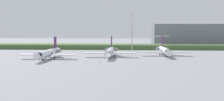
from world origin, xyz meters
TOP-DOWN VIEW (x-y plane):
  - ground_plane at (0.00, 30.00)m, footprint 500.00×500.00m
  - grass_berm at (0.00, 69.34)m, footprint 320.00×20.00m
  - regional_jet_nearest at (-25.75, 6.35)m, footprint 22.81×31.00m
  - regional_jet_second at (-0.98, 15.62)m, footprint 22.81×31.00m
  - regional_jet_third at (23.70, 23.87)m, footprint 22.81×31.00m
  - antenna_mast at (8.92, 54.97)m, footprint 4.40×0.50m
  - distant_hangar at (53.79, 98.89)m, footprint 59.04×28.53m
  - safety_cone_front_marker at (-3.38, -5.20)m, footprint 0.44×0.44m
  - safety_cone_mid_marker at (-0.19, -4.69)m, footprint 0.44×0.44m

SIDE VIEW (x-z plane):
  - ground_plane at x=0.00m, z-range 0.00..0.00m
  - safety_cone_front_marker at x=-3.38m, z-range 0.00..0.55m
  - safety_cone_mid_marker at x=-0.19m, z-range 0.00..0.55m
  - grass_berm at x=0.00m, z-range 0.00..2.83m
  - regional_jet_nearest at x=-25.75m, z-range -1.96..7.04m
  - regional_jet_second at x=-0.98m, z-range -1.96..7.04m
  - regional_jet_third at x=23.70m, z-range -1.96..7.04m
  - distant_hangar at x=53.79m, z-range 0.00..15.87m
  - antenna_mast at x=8.92m, z-range -1.72..19.04m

